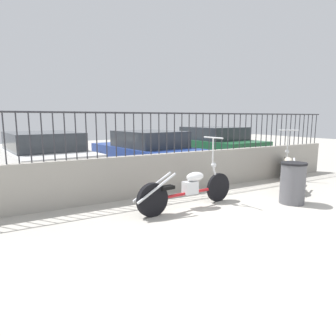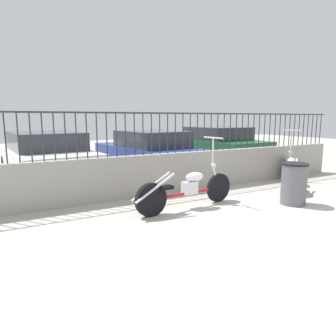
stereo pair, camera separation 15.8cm
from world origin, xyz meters
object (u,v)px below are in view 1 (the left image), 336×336
at_px(trash_bin, 293,183).
at_px(car_white, 42,157).
at_px(motorcycle_red, 184,189).
at_px(motorcycle_orange, 289,170).
at_px(car_blue, 147,152).
at_px(car_green, 211,145).

relative_size(trash_bin, car_white, 0.19).
bearing_deg(car_white, motorcycle_red, -159.22).
height_order(motorcycle_orange, car_blue, motorcycle_orange).
xyz_separation_m(car_white, car_blue, (2.97, -0.21, -0.02)).
relative_size(motorcycle_red, car_white, 0.50).
distance_m(motorcycle_red, car_white, 4.33).
bearing_deg(car_white, trash_bin, -144.71).
xyz_separation_m(car_white, car_green, (5.87, 0.31, 0.02)).
bearing_deg(car_green, car_white, 90.13).
bearing_deg(car_blue, car_green, -86.30).
bearing_deg(trash_bin, motorcycle_red, 159.87).
bearing_deg(motorcycle_orange, trash_bin, 177.00).
bearing_deg(car_white, car_blue, -99.78).
bearing_deg(motorcycle_orange, motorcycle_red, 141.70).
distance_m(car_blue, car_green, 2.95).
distance_m(car_white, car_blue, 2.98).
bearing_deg(car_white, motorcycle_orange, -129.75).
distance_m(trash_bin, car_blue, 4.56).
bearing_deg(trash_bin, car_white, 131.10).
bearing_deg(motorcycle_orange, car_white, 102.78).
height_order(car_white, car_green, car_green).
height_order(trash_bin, car_green, car_green).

